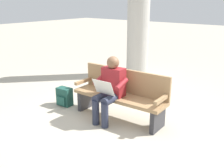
{
  "coord_description": "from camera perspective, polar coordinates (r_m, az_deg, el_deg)",
  "views": [
    {
      "loc": [
        -2.66,
        3.57,
        2.12
      ],
      "look_at": [
        0.04,
        0.15,
        0.7
      ],
      "focal_mm": 41.69,
      "sensor_mm": 36.0,
      "label": 1
    }
  ],
  "objects": [
    {
      "name": "support_pillar",
      "position": [
        7.48,
        5.89,
        16.54
      ],
      "size": [
        0.62,
        0.62,
        3.87
      ],
      "primitive_type": "cylinder",
      "color": "#B2AFA8",
      "rests_on": "ground"
    },
    {
      "name": "bench_near",
      "position": [
        4.81,
        1.98,
        -2.18
      ],
      "size": [
        1.82,
        0.55,
        0.9
      ],
      "rotation": [
        0.0,
        0.0,
        0.04
      ],
      "color": "#9E7A51",
      "rests_on": "ground"
    },
    {
      "name": "person_seated",
      "position": [
        4.61,
        -0.46,
        -0.81
      ],
      "size": [
        0.58,
        0.58,
        1.18
      ],
      "rotation": [
        0.0,
        0.0,
        0.04
      ],
      "color": "maroon",
      "rests_on": "ground"
    },
    {
      "name": "backpack",
      "position": [
        5.51,
        -10.41,
        -2.78
      ],
      "size": [
        0.33,
        0.25,
        0.38
      ],
      "rotation": [
        0.0,
        0.0,
        0.07
      ],
      "color": "#1E4C42",
      "rests_on": "ground"
    },
    {
      "name": "ground_plane",
      "position": [
        4.93,
        1.45,
        -7.42
      ],
      "size": [
        40.0,
        40.0,
        0.0
      ],
      "primitive_type": "plane",
      "color": "#B7AD99"
    }
  ]
}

